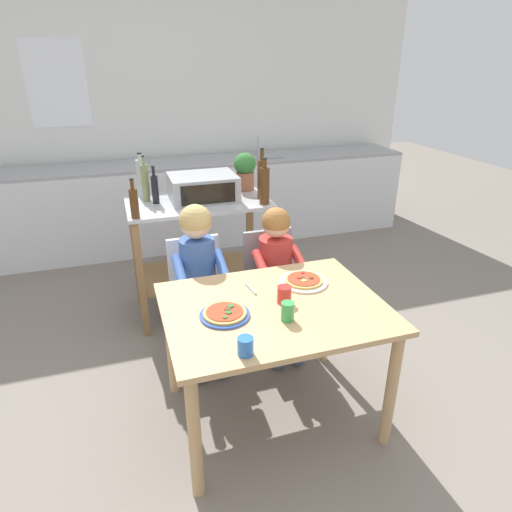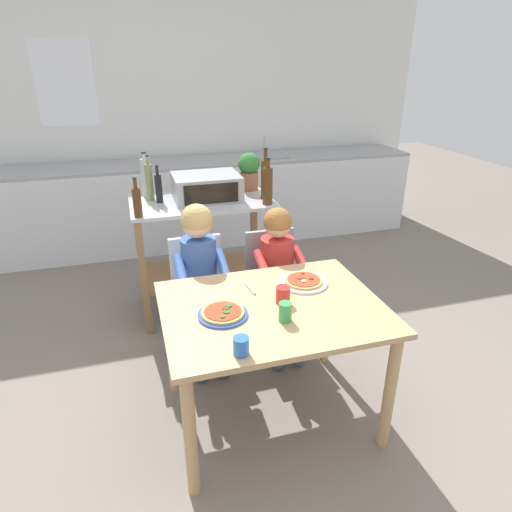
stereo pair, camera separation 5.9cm
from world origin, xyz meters
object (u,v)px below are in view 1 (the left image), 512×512
at_px(kitchen_island_cart, 200,238).
at_px(potted_herb_plant, 245,170).
at_px(toaster_oven, 203,187).
at_px(bottle_slim_sauce, 134,202).
at_px(bottle_squat_spirits, 145,182).
at_px(bottle_tall_green_wine, 142,178).
at_px(child_in_blue_striped_shirt, 200,268).
at_px(drinking_cup_green, 288,311).
at_px(pizza_plate_blue_rimmed, 225,314).
at_px(bottle_brown_beer, 155,188).
at_px(pizza_plate_white, 304,281).
at_px(drinking_cup_blue, 245,346).
at_px(serving_spoon, 251,289).
at_px(bottle_clear_vinegar, 265,185).
at_px(dining_table, 274,323).
at_px(bottle_dark_olive_oil, 262,178).
at_px(dining_chair_left, 198,290).
at_px(child_in_red_shirt, 278,266).
at_px(drinking_cup_red, 284,295).
at_px(dining_chair_right, 272,281).

distance_m(kitchen_island_cart, potted_herb_plant, 0.65).
height_order(toaster_oven, bottle_slim_sauce, bottle_slim_sauce).
bearing_deg(bottle_squat_spirits, potted_herb_plant, 5.34).
distance_m(toaster_oven, bottle_slim_sauce, 0.59).
height_order(bottle_tall_green_wine, child_in_blue_striped_shirt, bottle_tall_green_wine).
bearing_deg(drinking_cup_green, bottle_tall_green_wine, 106.95).
height_order(bottle_squat_spirits, potted_herb_plant, bottle_squat_spirits).
height_order(pizza_plate_blue_rimmed, drinking_cup_green, drinking_cup_green).
distance_m(bottle_brown_beer, child_in_blue_striped_shirt, 0.82).
distance_m(pizza_plate_blue_rimmed, pizza_plate_white, 0.55).
distance_m(drinking_cup_blue, serving_spoon, 0.58).
distance_m(bottle_clear_vinegar, bottle_squat_spirits, 0.88).
bearing_deg(dining_table, bottle_tall_green_wine, 108.02).
bearing_deg(bottle_clear_vinegar, bottle_dark_olive_oil, 79.37).
xyz_separation_m(bottle_tall_green_wine, dining_chair_left, (0.24, -0.82, -0.58)).
relative_size(bottle_dark_olive_oil, serving_spoon, 2.71).
distance_m(bottle_clear_vinegar, dining_table, 1.22).
distance_m(bottle_clear_vinegar, child_in_red_shirt, 0.65).
height_order(bottle_squat_spirits, pizza_plate_white, bottle_squat_spirits).
height_order(dining_table, dining_chair_left, dining_chair_left).
distance_m(dining_table, child_in_red_shirt, 0.63).
height_order(bottle_slim_sauce, drinking_cup_blue, bottle_slim_sauce).
height_order(bottle_clear_vinegar, drinking_cup_red, bottle_clear_vinegar).
xyz_separation_m(bottle_tall_green_wine, child_in_red_shirt, (0.75, -0.97, -0.41)).
bearing_deg(kitchen_island_cart, pizza_plate_white, -71.78).
xyz_separation_m(bottle_clear_vinegar, pizza_plate_blue_rimmed, (-0.59, -1.12, -0.31)).
bearing_deg(serving_spoon, drinking_cup_red, -56.35).
bearing_deg(drinking_cup_blue, dining_chair_right, 64.48).
bearing_deg(potted_herb_plant, bottle_dark_olive_oil, -79.91).
distance_m(bottle_slim_sauce, child_in_blue_striped_shirt, 0.64).
xyz_separation_m(bottle_slim_sauce, potted_herb_plant, (0.89, 0.44, 0.05)).
bearing_deg(serving_spoon, pizza_plate_white, -3.07).
xyz_separation_m(dining_chair_left, drinking_cup_red, (0.33, -0.72, 0.29)).
distance_m(bottle_squat_spirits, drinking_cup_green, 1.68).
distance_m(dining_chair_left, child_in_red_shirt, 0.56).
distance_m(bottle_dark_olive_oil, dining_chair_right, 0.79).
xyz_separation_m(child_in_red_shirt, pizza_plate_white, (0.00, -0.40, 0.09)).
distance_m(toaster_oven, drinking_cup_red, 1.35).
bearing_deg(bottle_brown_beer, drinking_cup_red, -69.92).
xyz_separation_m(bottle_clear_vinegar, drinking_cup_green, (-0.31, -1.24, -0.28)).
bearing_deg(bottle_brown_beer, toaster_oven, -2.38).
height_order(bottle_brown_beer, pizza_plate_white, bottle_brown_beer).
distance_m(bottle_brown_beer, dining_table, 1.48).
xyz_separation_m(bottle_tall_green_wine, bottle_clear_vinegar, (0.82, -0.46, -0.01)).
relative_size(bottle_dark_olive_oil, drinking_cup_blue, 4.57).
distance_m(dining_chair_left, drinking_cup_red, 0.84).
xyz_separation_m(toaster_oven, child_in_blue_striped_shirt, (-0.19, -0.72, -0.31)).
bearing_deg(bottle_slim_sauce, potted_herb_plant, 26.20).
bearing_deg(bottle_dark_olive_oil, dining_chair_right, -100.94).
xyz_separation_m(toaster_oven, child_in_red_shirt, (0.32, -0.76, -0.35)).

